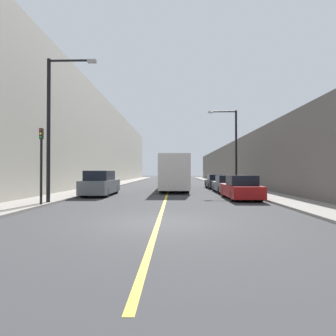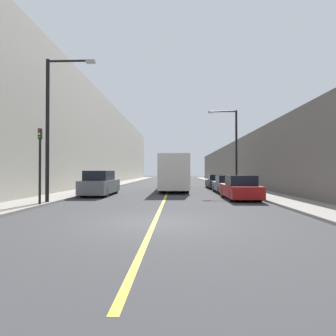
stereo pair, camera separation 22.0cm
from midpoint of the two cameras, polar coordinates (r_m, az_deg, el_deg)
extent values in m
plane|color=#38383A|center=(9.45, -2.83, -11.78)|extent=(200.00, 200.00, 0.00)
cube|color=gray|center=(40.11, -10.24, -3.22)|extent=(2.65, 72.00, 0.12)
cube|color=gray|center=(39.86, 11.15, -3.23)|extent=(2.65, 72.00, 0.12)
cube|color=#B7B2A3|center=(41.08, -14.78, 4.97)|extent=(4.00, 72.00, 11.74)
cube|color=#66605B|center=(40.53, 15.78, 0.99)|extent=(4.00, 72.00, 6.01)
cube|color=gold|center=(39.29, 0.42, -3.36)|extent=(0.16, 72.00, 0.01)
cube|color=silver|center=(25.65, 1.14, -0.84)|extent=(2.53, 11.14, 2.91)
cube|color=black|center=(20.11, 1.05, 0.57)|extent=(2.15, 0.04, 1.31)
cylinder|color=black|center=(22.26, -1.46, -4.09)|extent=(0.56, 1.01, 1.01)
cylinder|color=black|center=(22.25, 3.64, -4.09)|extent=(0.56, 1.01, 1.01)
cylinder|color=black|center=(29.15, -0.77, -3.29)|extent=(0.56, 1.01, 1.01)
cylinder|color=black|center=(29.14, 3.12, -3.29)|extent=(0.56, 1.01, 1.01)
cube|color=#51565B|center=(20.31, -14.73, -3.90)|extent=(1.89, 4.82, 0.94)
cube|color=black|center=(20.05, -14.91, -1.58)|extent=(1.66, 2.65, 0.71)
cube|color=black|center=(18.03, -16.84, -3.78)|extent=(1.61, 0.04, 0.43)
cylinder|color=black|center=(19.14, -18.11, -5.10)|extent=(0.42, 0.68, 0.68)
cylinder|color=black|center=(18.70, -13.83, -5.22)|extent=(0.42, 0.68, 0.68)
cylinder|color=black|center=(21.97, -15.50, -4.54)|extent=(0.42, 0.68, 0.68)
cylinder|color=black|center=(21.59, -11.74, -4.62)|extent=(0.42, 0.68, 0.68)
cube|color=maroon|center=(17.64, 15.23, -4.78)|extent=(1.88, 4.30, 0.74)
cube|color=black|center=(17.40, 15.39, -2.59)|extent=(1.66, 1.93, 0.63)
cube|color=black|center=(15.59, 17.09, -4.84)|extent=(1.60, 0.04, 0.33)
cylinder|color=black|center=(16.20, 13.83, -6.02)|extent=(0.41, 0.62, 0.62)
cylinder|color=black|center=(16.58, 18.81, -5.88)|extent=(0.41, 0.62, 0.62)
cylinder|color=black|center=(18.80, 12.08, -5.29)|extent=(0.41, 0.62, 0.62)
cylinder|color=black|center=(19.13, 16.42, -5.20)|extent=(0.41, 0.62, 0.62)
cube|color=#51565B|center=(22.96, 12.33, -3.91)|extent=(1.85, 4.57, 0.69)
cube|color=black|center=(22.71, 12.43, -2.33)|extent=(1.63, 2.06, 0.59)
cube|color=black|center=(20.74, 13.51, -3.91)|extent=(1.57, 0.04, 0.31)
cylinder|color=black|center=(21.45, 11.15, -4.72)|extent=(0.41, 0.62, 0.62)
cylinder|color=black|center=(21.74, 14.92, -4.66)|extent=(0.41, 0.62, 0.62)
cylinder|color=black|center=(24.25, 10.01, -4.26)|extent=(0.41, 0.62, 0.62)
cylinder|color=black|center=(24.50, 13.36, -4.22)|extent=(0.41, 0.62, 0.62)
cube|color=black|center=(28.51, 10.07, -3.29)|extent=(1.81, 4.59, 0.69)
cube|color=black|center=(28.27, 10.14, -2.01)|extent=(1.59, 2.07, 0.59)
cube|color=black|center=(26.27, 10.81, -3.24)|extent=(1.54, 0.04, 0.31)
cylinder|color=black|center=(27.02, 9.04, -3.90)|extent=(0.40, 0.62, 0.62)
cylinder|color=black|center=(27.24, 11.99, -3.87)|extent=(0.40, 0.62, 0.62)
cylinder|color=black|center=(29.84, 8.32, -3.60)|extent=(0.40, 0.62, 0.62)
cylinder|color=black|center=(30.04, 10.99, -3.58)|extent=(0.40, 0.62, 0.62)
cylinder|color=black|center=(16.06, -24.93, 7.46)|extent=(0.20, 0.20, 7.92)
cylinder|color=black|center=(16.58, -20.85, 21.01)|extent=(2.41, 0.12, 0.12)
cube|color=#999993|center=(16.17, -16.60, 21.38)|extent=(0.50, 0.24, 0.16)
cylinder|color=black|center=(25.48, 14.38, 3.85)|extent=(0.20, 0.20, 7.43)
cylinder|color=black|center=(25.78, 11.68, 11.92)|extent=(2.41, 0.12, 0.12)
cube|color=#999993|center=(25.58, 8.97, 11.90)|extent=(0.50, 0.24, 0.16)
cylinder|color=black|center=(15.00, -26.27, -0.71)|extent=(0.12, 0.12, 3.36)
cube|color=black|center=(15.13, -26.22, 6.71)|extent=(0.16, 0.16, 0.55)
cylinder|color=#B21919|center=(15.07, -26.38, 7.43)|extent=(0.11, 0.02, 0.11)
cylinder|color=yellow|center=(15.05, -26.38, 6.75)|extent=(0.11, 0.02, 0.11)
cylinder|color=green|center=(15.03, -26.38, 6.06)|extent=(0.11, 0.02, 0.11)
camera|label=1|loc=(0.11, -90.26, 0.00)|focal=28.00mm
camera|label=2|loc=(0.11, 89.74, 0.00)|focal=28.00mm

